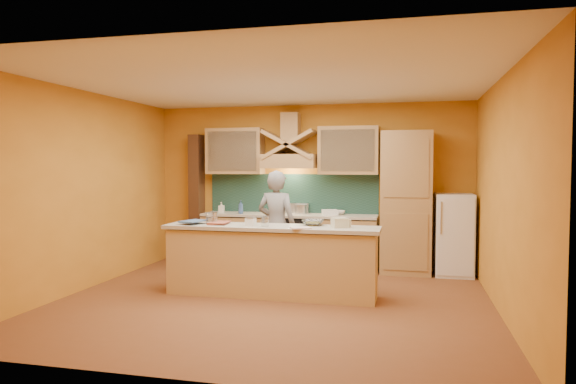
% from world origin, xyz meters
% --- Properties ---
extents(floor, '(5.50, 5.00, 0.01)m').
position_xyz_m(floor, '(0.00, 0.00, 0.00)').
color(floor, brown).
rests_on(floor, ground).
extents(ceiling, '(5.50, 5.00, 0.01)m').
position_xyz_m(ceiling, '(0.00, 0.00, 2.80)').
color(ceiling, white).
rests_on(ceiling, wall_back).
extents(wall_back, '(5.50, 0.02, 2.80)m').
position_xyz_m(wall_back, '(0.00, 2.50, 1.40)').
color(wall_back, orange).
rests_on(wall_back, floor).
extents(wall_front, '(5.50, 0.02, 2.80)m').
position_xyz_m(wall_front, '(0.00, -2.50, 1.40)').
color(wall_front, orange).
rests_on(wall_front, floor).
extents(wall_left, '(0.02, 5.00, 2.80)m').
position_xyz_m(wall_left, '(-2.75, 0.00, 1.40)').
color(wall_left, orange).
rests_on(wall_left, floor).
extents(wall_right, '(0.02, 5.00, 2.80)m').
position_xyz_m(wall_right, '(2.75, 0.00, 1.40)').
color(wall_right, orange).
rests_on(wall_right, floor).
extents(base_cabinet_left, '(1.10, 0.60, 0.86)m').
position_xyz_m(base_cabinet_left, '(-1.25, 2.20, 0.43)').
color(base_cabinet_left, tan).
rests_on(base_cabinet_left, floor).
extents(base_cabinet_right, '(1.10, 0.60, 0.86)m').
position_xyz_m(base_cabinet_right, '(0.65, 2.20, 0.43)').
color(base_cabinet_right, tan).
rests_on(base_cabinet_right, floor).
extents(counter_top, '(3.00, 0.62, 0.04)m').
position_xyz_m(counter_top, '(-0.30, 2.20, 0.90)').
color(counter_top, '#BBB29E').
rests_on(counter_top, base_cabinet_left).
extents(stove, '(0.60, 0.58, 0.90)m').
position_xyz_m(stove, '(-0.30, 2.20, 0.45)').
color(stove, black).
rests_on(stove, floor).
extents(backsplash, '(3.00, 0.03, 0.70)m').
position_xyz_m(backsplash, '(-0.30, 2.48, 1.25)').
color(backsplash, '#183630').
rests_on(backsplash, wall_back).
extents(range_hood, '(0.92, 0.50, 0.24)m').
position_xyz_m(range_hood, '(-0.30, 2.25, 1.82)').
color(range_hood, tan).
rests_on(range_hood, wall_back).
extents(hood_chimney, '(0.30, 0.30, 0.50)m').
position_xyz_m(hood_chimney, '(-0.30, 2.35, 2.40)').
color(hood_chimney, tan).
rests_on(hood_chimney, wall_back).
extents(upper_cabinet_left, '(1.00, 0.35, 0.80)m').
position_xyz_m(upper_cabinet_left, '(-1.30, 2.33, 2.00)').
color(upper_cabinet_left, tan).
rests_on(upper_cabinet_left, wall_back).
extents(upper_cabinet_right, '(1.00, 0.35, 0.80)m').
position_xyz_m(upper_cabinet_right, '(0.70, 2.33, 2.00)').
color(upper_cabinet_right, tan).
rests_on(upper_cabinet_right, wall_back).
extents(pantry_column, '(0.80, 0.60, 2.30)m').
position_xyz_m(pantry_column, '(1.65, 2.20, 1.15)').
color(pantry_column, tan).
rests_on(pantry_column, floor).
extents(fridge, '(0.58, 0.60, 1.30)m').
position_xyz_m(fridge, '(2.40, 2.20, 0.65)').
color(fridge, white).
rests_on(fridge, floor).
extents(trim_column_left, '(0.20, 0.30, 2.30)m').
position_xyz_m(trim_column_left, '(-2.05, 2.35, 1.15)').
color(trim_column_left, '#472816').
rests_on(trim_column_left, floor).
extents(island_body, '(2.80, 0.55, 0.88)m').
position_xyz_m(island_body, '(-0.10, 0.30, 0.44)').
color(island_body, tan).
rests_on(island_body, floor).
extents(island_top, '(2.90, 0.62, 0.05)m').
position_xyz_m(island_top, '(-0.10, 0.30, 0.92)').
color(island_top, '#BBB29E').
rests_on(island_top, island_body).
extents(person, '(0.67, 0.50, 1.68)m').
position_xyz_m(person, '(-0.25, 1.19, 0.84)').
color(person, gray).
rests_on(person, floor).
extents(pot_large, '(0.28, 0.28, 0.17)m').
position_xyz_m(pot_large, '(-0.45, 2.13, 0.99)').
color(pot_large, silver).
rests_on(pot_large, stove).
extents(pot_small, '(0.25, 0.25, 0.15)m').
position_xyz_m(pot_small, '(-0.12, 2.33, 0.98)').
color(pot_small, silver).
rests_on(pot_small, stove).
extents(soap_bottle_a, '(0.09, 0.09, 0.19)m').
position_xyz_m(soap_bottle_a, '(-1.52, 2.19, 1.01)').
color(soap_bottle_a, white).
rests_on(soap_bottle_a, counter_top).
extents(soap_bottle_b, '(0.12, 0.12, 0.23)m').
position_xyz_m(soap_bottle_b, '(-1.12, 2.07, 1.04)').
color(soap_bottle_b, '#32508A').
rests_on(soap_bottle_b, counter_top).
extents(bowl_back, '(0.27, 0.27, 0.07)m').
position_xyz_m(bowl_back, '(0.54, 2.31, 0.95)').
color(bowl_back, silver).
rests_on(bowl_back, counter_top).
extents(dish_rack, '(0.30, 0.27, 0.09)m').
position_xyz_m(dish_rack, '(0.41, 2.20, 0.96)').
color(dish_rack, white).
rests_on(dish_rack, counter_top).
extents(book_lower, '(0.28, 0.36, 0.03)m').
position_xyz_m(book_lower, '(-0.97, 0.31, 0.96)').
color(book_lower, '#A64F3B').
rests_on(book_lower, island_top).
extents(book_upper, '(0.35, 0.41, 0.03)m').
position_xyz_m(book_upper, '(-1.31, 0.29, 0.98)').
color(book_upper, '#436595').
rests_on(book_upper, island_top).
extents(jar_large, '(0.20, 0.20, 0.16)m').
position_xyz_m(jar_large, '(-0.96, 0.34, 1.03)').
color(jar_large, white).
rests_on(jar_large, island_top).
extents(jar_small, '(0.13, 0.13, 0.14)m').
position_xyz_m(jar_small, '(-0.15, 0.19, 1.02)').
color(jar_small, white).
rests_on(jar_small, island_top).
extents(kitchen_scale, '(0.13, 0.13, 0.10)m').
position_xyz_m(kitchen_scale, '(-0.36, 0.22, 1.00)').
color(kitchen_scale, white).
rests_on(kitchen_scale, island_top).
extents(mixing_bowl, '(0.34, 0.34, 0.07)m').
position_xyz_m(mixing_bowl, '(0.44, 0.47, 0.98)').
color(mixing_bowl, silver).
rests_on(mixing_bowl, island_top).
extents(cloth, '(0.31, 0.28, 0.02)m').
position_xyz_m(cloth, '(0.35, 0.08, 0.95)').
color(cloth, beige).
rests_on(cloth, island_top).
extents(grocery_bag_a, '(0.25, 0.23, 0.13)m').
position_xyz_m(grocery_bag_a, '(0.82, 0.30, 1.01)').
color(grocery_bag_a, beige).
rests_on(grocery_bag_a, island_top).
extents(grocery_bag_b, '(0.19, 0.16, 0.10)m').
position_xyz_m(grocery_bag_b, '(0.86, 0.36, 1.00)').
color(grocery_bag_b, beige).
rests_on(grocery_bag_b, island_top).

